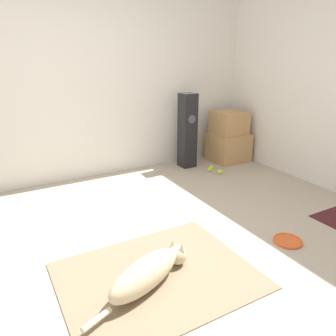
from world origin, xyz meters
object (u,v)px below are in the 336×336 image
tennis_ball_near_speaker (210,169)px  dog (149,272)px  frisbee (288,241)px  cardboard_box_lower (228,147)px  floor_speaker (187,131)px  tennis_ball_by_boxes (220,172)px  tennis_ball_loose_on_carpet (211,167)px  cardboard_box_upper (229,123)px

tennis_ball_near_speaker → dog: bearing=-136.1°
frisbee → cardboard_box_lower: cardboard_box_lower is taller
dog → floor_speaker: floor_speaker is taller
tennis_ball_by_boxes → tennis_ball_loose_on_carpet: 0.21m
tennis_ball_near_speaker → tennis_ball_by_boxes: bearing=-66.5°
tennis_ball_by_boxes → tennis_ball_loose_on_carpet: same height
dog → cardboard_box_lower: 3.10m
floor_speaker → tennis_ball_by_boxes: (0.21, -0.52, -0.49)m
dog → floor_speaker: 2.71m
dog → floor_speaker: bearing=51.8°
tennis_ball_by_boxes → floor_speaker: bearing=112.2°
cardboard_box_upper → tennis_ball_near_speaker: cardboard_box_upper is taller
floor_speaker → tennis_ball_by_boxes: bearing=-67.8°
cardboard_box_lower → tennis_ball_loose_on_carpet: (-0.47, -0.22, -0.18)m
floor_speaker → tennis_ball_near_speaker: (0.15, -0.37, -0.49)m
floor_speaker → frisbee: bearing=-98.7°
tennis_ball_by_boxes → cardboard_box_upper: bearing=43.0°
cardboard_box_lower → tennis_ball_near_speaker: cardboard_box_lower is taller
floor_speaker → tennis_ball_near_speaker: floor_speaker is taller
cardboard_box_upper → floor_speaker: 0.70m
cardboard_box_upper → tennis_ball_loose_on_carpet: (-0.47, -0.23, -0.56)m
frisbee → tennis_ball_loose_on_carpet: size_ratio=3.81×
cardboard_box_lower → cardboard_box_upper: cardboard_box_upper is taller
dog → cardboard_box_upper: size_ratio=2.03×
floor_speaker → tennis_ball_near_speaker: 0.63m
cardboard_box_lower → floor_speaker: bearing=173.0°
dog → tennis_ball_loose_on_carpet: (1.88, 1.80, -0.09)m
dog → tennis_ball_by_boxes: size_ratio=14.06×
dog → cardboard_box_lower: cardboard_box_lower is taller
cardboard_box_lower → tennis_ball_by_boxes: (-0.48, -0.43, -0.18)m
tennis_ball_loose_on_carpet → frisbee: bearing=-106.5°
tennis_ball_by_boxes → tennis_ball_near_speaker: 0.16m
cardboard_box_lower → tennis_ball_loose_on_carpet: cardboard_box_lower is taller
tennis_ball_loose_on_carpet → tennis_ball_by_boxes: bearing=-92.5°
cardboard_box_upper → tennis_ball_near_speaker: size_ratio=6.93×
tennis_ball_by_boxes → tennis_ball_loose_on_carpet: bearing=87.5°
tennis_ball_by_boxes → dog: bearing=-139.7°
floor_speaker → tennis_ball_by_boxes: size_ratio=15.98×
frisbee → cardboard_box_upper: cardboard_box_upper is taller
frisbee → floor_speaker: floor_speaker is taller
cardboard_box_upper → floor_speaker: size_ratio=0.43×
cardboard_box_lower → tennis_ball_near_speaker: (-0.55, -0.28, -0.18)m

